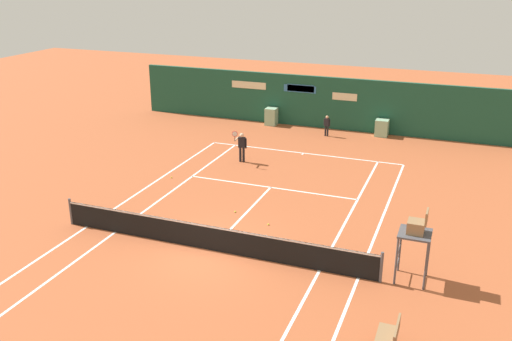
{
  "coord_description": "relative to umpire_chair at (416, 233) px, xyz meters",
  "views": [
    {
      "loc": [
        7.86,
        -16.01,
        9.57
      ],
      "look_at": [
        -0.65,
        6.22,
        0.8
      ],
      "focal_mm": 39.31,
      "sensor_mm": 36.0,
      "label": 1
    }
  ],
  "objects": [
    {
      "name": "umpire_chair",
      "position": [
        0.0,
        0.0,
        0.0
      ],
      "size": [
        1.0,
        1.0,
        2.49
      ],
      "rotation": [
        0.0,
        0.0,
        1.57
      ],
      "color": "#47474C",
      "rests_on": "ground_plane"
    },
    {
      "name": "tennis_ball_near_service_line",
      "position": [
        -5.66,
        2.15,
        -1.66
      ],
      "size": [
        0.07,
        0.07,
        0.07
      ],
      "primitive_type": "sphere",
      "color": "#CCE033",
      "rests_on": "ground_plane"
    },
    {
      "name": "tennis_ball_mid_court",
      "position": [
        -11.72,
        5.34,
        -1.66
      ],
      "size": [
        0.07,
        0.07,
        0.07
      ],
      "primitive_type": "sphere",
      "color": "#CCE033",
      "rests_on": "ground_plane"
    },
    {
      "name": "tennis_net",
      "position": [
        -6.9,
        -0.49,
        -1.18
      ],
      "size": [
        12.1,
        0.1,
        1.07
      ],
      "color": "#4C4C51",
      "rests_on": "ground_plane"
    },
    {
      "name": "sponsor_back_wall",
      "position": [
        -6.91,
        16.48,
        -0.15
      ],
      "size": [
        25.0,
        1.02,
        3.19
      ],
      "color": "#194C38",
      "rests_on": "ground_plane"
    },
    {
      "name": "tennis_ball_by_sideline",
      "position": [
        -7.34,
        2.79,
        -1.66
      ],
      "size": [
        0.07,
        0.07,
        0.07
      ],
      "primitive_type": "sphere",
      "color": "#CCE033",
      "rests_on": "ground_plane"
    },
    {
      "name": "player_bench",
      "position": [
        -0.14,
        -3.88,
        -1.18
      ],
      "size": [
        0.54,
        1.12,
        0.88
      ],
      "rotation": [
        0.0,
        0.0,
        1.57
      ],
      "color": "#38383D",
      "rests_on": "ground_plane"
    },
    {
      "name": "ground_plane",
      "position": [
        -6.9,
        0.09,
        -1.69
      ],
      "size": [
        80.0,
        80.0,
        0.01
      ],
      "color": "#A8512D"
    },
    {
      "name": "player_on_baseline",
      "position": [
        -9.47,
        8.7,
        -0.77
      ],
      "size": [
        0.56,
        0.69,
        1.78
      ],
      "rotation": [
        0.0,
        0.0,
        3.26
      ],
      "color": "black",
      "rests_on": "ground_plane"
    },
    {
      "name": "ball_kid_left_post",
      "position": [
        -6.53,
        14.78,
        -0.97
      ],
      "size": [
        0.41,
        0.21,
        1.25
      ],
      "rotation": [
        0.0,
        0.0,
        2.95
      ],
      "color": "black",
      "rests_on": "ground_plane"
    }
  ]
}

